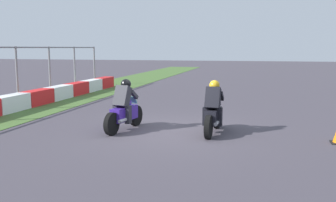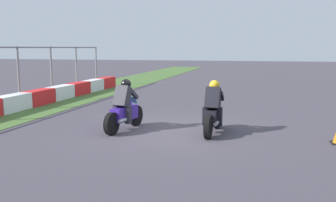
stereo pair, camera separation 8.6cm
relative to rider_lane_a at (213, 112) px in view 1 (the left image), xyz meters
name	(u,v)px [view 1 (the left image)]	position (x,y,z in m)	size (l,w,h in m)	color
ground_plane	(171,131)	(-0.02, 1.24, -0.62)	(120.00, 120.00, 0.00)	#453F48
rider_lane_a	(213,112)	(0.00, 0.00, 0.00)	(2.04, 0.55, 1.51)	black
rider_lane_b	(124,109)	(-0.25, 2.59, 0.00)	(2.03, 0.61, 1.51)	black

